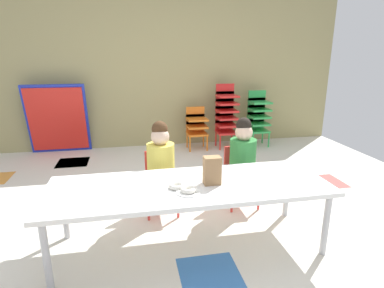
# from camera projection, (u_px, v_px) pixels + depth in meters

# --- Properties ---
(ground_plane) EXTENTS (6.12, 5.04, 0.02)m
(ground_plane) POSITION_uv_depth(u_px,v_px,m) (186.00, 215.00, 3.10)
(ground_plane) COLOR silver
(back_wall) EXTENTS (6.12, 0.10, 2.50)m
(back_wall) POSITION_uv_depth(u_px,v_px,m) (159.00, 70.00, 5.13)
(back_wall) COLOR tan
(back_wall) RESTS_ON ground_plane
(craft_table) EXTENTS (2.17, 0.75, 0.54)m
(craft_table) POSITION_uv_depth(u_px,v_px,m) (190.00, 189.00, 2.45)
(craft_table) COLOR white
(craft_table) RESTS_ON ground_plane
(seated_child_near_camera) EXTENTS (0.32, 0.32, 0.92)m
(seated_child_near_camera) POSITION_uv_depth(u_px,v_px,m) (161.00, 159.00, 2.97)
(seated_child_near_camera) COLOR red
(seated_child_near_camera) RESTS_ON ground_plane
(seated_child_middle_seat) EXTENTS (0.32, 0.31, 0.92)m
(seated_child_middle_seat) POSITION_uv_depth(u_px,v_px,m) (243.00, 154.00, 3.12)
(seated_child_middle_seat) COLOR red
(seated_child_middle_seat) RESTS_ON ground_plane
(kid_chair_orange_stack) EXTENTS (0.32, 0.30, 0.68)m
(kid_chair_orange_stack) POSITION_uv_depth(u_px,v_px,m) (196.00, 125.00, 5.10)
(kid_chair_orange_stack) COLOR orange
(kid_chair_orange_stack) RESTS_ON ground_plane
(kid_chair_red_stack) EXTENTS (0.32, 0.30, 1.04)m
(kid_chair_red_stack) POSITION_uv_depth(u_px,v_px,m) (226.00, 113.00, 5.15)
(kid_chair_red_stack) COLOR red
(kid_chair_red_stack) RESTS_ON ground_plane
(kid_chair_green_stack) EXTENTS (0.32, 0.30, 0.92)m
(kid_chair_green_stack) POSITION_uv_depth(u_px,v_px,m) (258.00, 115.00, 5.27)
(kid_chair_green_stack) COLOR green
(kid_chair_green_stack) RESTS_ON ground_plane
(folded_activity_table) EXTENTS (0.90, 0.29, 1.09)m
(folded_activity_table) POSITION_uv_depth(u_px,v_px,m) (58.00, 119.00, 4.84)
(folded_activity_table) COLOR #1E33BF
(folded_activity_table) RESTS_ON ground_plane
(paper_bag_brown) EXTENTS (0.13, 0.09, 0.22)m
(paper_bag_brown) POSITION_uv_depth(u_px,v_px,m) (212.00, 170.00, 2.42)
(paper_bag_brown) COLOR #9E754C
(paper_bag_brown) RESTS_ON craft_table
(paper_plate_near_edge) EXTENTS (0.18, 0.18, 0.01)m
(paper_plate_near_edge) POSITION_uv_depth(u_px,v_px,m) (188.00, 192.00, 2.29)
(paper_plate_near_edge) COLOR white
(paper_plate_near_edge) RESTS_ON craft_table
(donut_powdered_on_plate) EXTENTS (0.12, 0.12, 0.03)m
(donut_powdered_on_plate) POSITION_uv_depth(u_px,v_px,m) (188.00, 189.00, 2.28)
(donut_powdered_on_plate) COLOR white
(donut_powdered_on_plate) RESTS_ON craft_table
(donut_powdered_loose) EXTENTS (0.13, 0.13, 0.04)m
(donut_powdered_loose) POSITION_uv_depth(u_px,v_px,m) (177.00, 186.00, 2.37)
(donut_powdered_loose) COLOR white
(donut_powdered_loose) RESTS_ON craft_table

